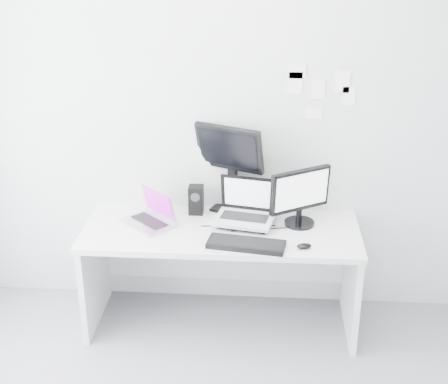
# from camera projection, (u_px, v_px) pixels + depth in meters

# --- Properties ---
(back_wall) EXTENTS (3.60, 0.00, 3.60)m
(back_wall) POSITION_uv_depth(u_px,v_px,m) (225.00, 122.00, 4.25)
(back_wall) COLOR #B3B6B8
(back_wall) RESTS_ON ground
(desk) EXTENTS (1.80, 0.70, 0.73)m
(desk) POSITION_uv_depth(u_px,v_px,m) (221.00, 277.00, 4.32)
(desk) COLOR silver
(desk) RESTS_ON ground
(macbook) EXTENTS (0.41, 0.41, 0.25)m
(macbook) POSITION_uv_depth(u_px,v_px,m) (147.00, 207.00, 4.19)
(macbook) COLOR #B1B0B5
(macbook) RESTS_ON desk
(speaker) EXTENTS (0.13, 0.13, 0.20)m
(speaker) POSITION_uv_depth(u_px,v_px,m) (196.00, 200.00, 4.36)
(speaker) COLOR black
(speaker) RESTS_ON desk
(dell_laptop) EXTENTS (0.43, 0.36, 0.31)m
(dell_laptop) POSITION_uv_depth(u_px,v_px,m) (244.00, 203.00, 4.16)
(dell_laptop) COLOR silver
(dell_laptop) RESTS_ON desk
(rear_monitor) EXTENTS (0.50, 0.34, 0.64)m
(rear_monitor) POSITION_uv_depth(u_px,v_px,m) (231.00, 167.00, 4.31)
(rear_monitor) COLOR black
(rear_monitor) RESTS_ON desk
(samsung_monitor) EXTENTS (0.47, 0.40, 0.40)m
(samsung_monitor) POSITION_uv_depth(u_px,v_px,m) (301.00, 197.00, 4.16)
(samsung_monitor) COLOR black
(samsung_monitor) RESTS_ON desk
(keyboard) EXTENTS (0.50, 0.24, 0.03)m
(keyboard) POSITION_uv_depth(u_px,v_px,m) (246.00, 244.00, 3.94)
(keyboard) COLOR black
(keyboard) RESTS_ON desk
(mouse) EXTENTS (0.11, 0.08, 0.03)m
(mouse) POSITION_uv_depth(u_px,v_px,m) (304.00, 246.00, 3.92)
(mouse) COLOR black
(mouse) RESTS_ON desk
(wall_note_0) EXTENTS (0.10, 0.00, 0.14)m
(wall_note_0) POSITION_uv_depth(u_px,v_px,m) (295.00, 83.00, 4.11)
(wall_note_0) COLOR white
(wall_note_0) RESTS_ON back_wall
(wall_note_1) EXTENTS (0.09, 0.00, 0.13)m
(wall_note_1) POSITION_uv_depth(u_px,v_px,m) (318.00, 89.00, 4.12)
(wall_note_1) COLOR white
(wall_note_1) RESTS_ON back_wall
(wall_note_2) EXTENTS (0.10, 0.00, 0.14)m
(wall_note_2) POSITION_uv_depth(u_px,v_px,m) (342.00, 82.00, 4.09)
(wall_note_2) COLOR white
(wall_note_2) RESTS_ON back_wall
(wall_note_3) EXTENTS (0.11, 0.00, 0.08)m
(wall_note_3) POSITION_uv_depth(u_px,v_px,m) (313.00, 113.00, 4.18)
(wall_note_3) COLOR white
(wall_note_3) RESTS_ON back_wall
(wall_note_4) EXTENTS (0.11, 0.00, 0.09)m
(wall_note_4) POSITION_uv_depth(u_px,v_px,m) (297.00, 71.00, 4.08)
(wall_note_4) COLOR white
(wall_note_4) RESTS_ON back_wall
(wall_note_5) EXTENTS (0.09, 0.00, 0.12)m
(wall_note_5) POSITION_uv_depth(u_px,v_px,m) (349.00, 96.00, 4.12)
(wall_note_5) COLOR white
(wall_note_5) RESTS_ON back_wall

